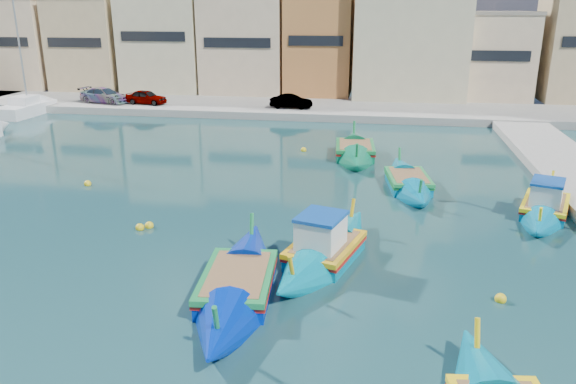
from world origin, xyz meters
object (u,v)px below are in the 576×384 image
(luzzu_cyan_mid, at_px, (408,183))
(luzzu_blue_cabin, at_px, (325,251))
(luzzu_turquoise_cabin, at_px, (545,208))
(luzzu_green, at_px, (355,152))
(luzzu_blue_south, at_px, (238,286))
(church_block, at_px, (412,10))
(yacht_north, at_px, (38,107))

(luzzu_cyan_mid, bearing_deg, luzzu_blue_cabin, -109.62)
(luzzu_turquoise_cabin, xyz_separation_m, luzzu_green, (-8.78, 8.66, -0.02))
(luzzu_blue_cabin, distance_m, luzzu_blue_south, 3.86)
(church_block, bearing_deg, luzzu_cyan_mid, -91.67)
(luzzu_turquoise_cabin, distance_m, yacht_north, 41.76)
(luzzu_cyan_mid, distance_m, luzzu_green, 6.49)
(luzzu_blue_cabin, xyz_separation_m, luzzu_cyan_mid, (3.28, 9.19, -0.10))
(church_block, distance_m, luzzu_blue_cabin, 38.43)
(luzzu_turquoise_cabin, bearing_deg, yacht_north, 151.86)
(church_block, height_order, luzzu_blue_cabin, church_block)
(luzzu_turquoise_cabin, height_order, luzzu_blue_south, luzzu_turquoise_cabin)
(luzzu_cyan_mid, xyz_separation_m, luzzu_green, (-2.97, 5.77, 0.04))
(church_block, distance_m, yacht_north, 34.73)
(luzzu_green, height_order, luzzu_blue_south, luzzu_green)
(church_block, xyz_separation_m, luzzu_blue_south, (-6.57, -40.32, -8.13))
(luzzu_cyan_mid, relative_size, luzzu_blue_south, 0.88)
(church_block, bearing_deg, luzzu_green, -99.62)
(luzzu_blue_cabin, bearing_deg, luzzu_turquoise_cabin, 34.75)
(church_block, bearing_deg, luzzu_blue_cabin, -96.26)
(luzzu_cyan_mid, distance_m, luzzu_blue_south, 13.45)
(luzzu_turquoise_cabin, relative_size, luzzu_cyan_mid, 0.99)
(luzzu_green, xyz_separation_m, luzzu_blue_south, (-2.78, -17.92, -0.02))
(luzzu_blue_cabin, xyz_separation_m, luzzu_blue_south, (-2.48, -2.96, -0.07))
(church_block, relative_size, yacht_north, 1.78)
(luzzu_blue_cabin, distance_m, luzzu_cyan_mid, 9.76)
(luzzu_green, bearing_deg, luzzu_blue_cabin, -91.16)
(luzzu_blue_cabin, height_order, luzzu_cyan_mid, luzzu_blue_cabin)
(church_block, height_order, luzzu_blue_south, church_block)
(church_block, relative_size, luzzu_blue_cabin, 2.28)
(luzzu_blue_south, height_order, yacht_north, yacht_north)
(luzzu_green, bearing_deg, church_block, 80.38)
(yacht_north, bearing_deg, luzzu_turquoise_cabin, -28.14)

